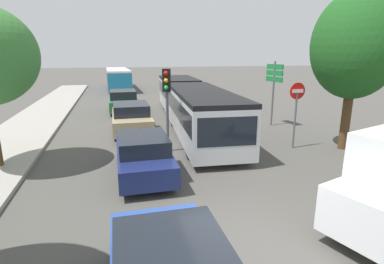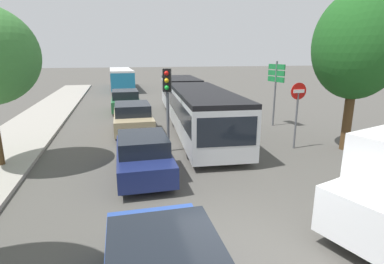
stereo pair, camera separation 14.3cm
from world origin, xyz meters
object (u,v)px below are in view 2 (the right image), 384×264
object	(u,v)px
no_entry_sign	(297,105)
traffic_light	(167,92)
articulated_bus	(191,101)
queued_car_navy	(143,155)
direction_sign_post	(276,80)
city_bus_rear	(121,77)
tree_right_near	(358,49)
queued_car_green	(125,101)
queued_car_tan	(133,118)

from	to	relation	value
no_entry_sign	traffic_light	bearing A→B (deg)	-99.96
articulated_bus	queued_car_navy	size ratio (longest dim) A/B	3.96
no_entry_sign	direction_sign_post	distance (m)	4.41
city_bus_rear	direction_sign_post	world-z (taller)	direction_sign_post
articulated_bus	no_entry_sign	world-z (taller)	no_entry_sign
direction_sign_post	tree_right_near	distance (m)	5.18
queued_car_green	no_entry_sign	size ratio (longest dim) A/B	1.59
direction_sign_post	no_entry_sign	bearing A→B (deg)	65.23
articulated_bus	queued_car_navy	world-z (taller)	articulated_bus
tree_right_near	no_entry_sign	bearing A→B (deg)	160.27
queued_car_tan	tree_right_near	size ratio (longest dim) A/B	0.69
city_bus_rear	direction_sign_post	bearing A→B (deg)	-160.71
articulated_bus	queued_car_tan	xyz separation A→B (m)	(-3.44, -1.32, -0.57)
no_entry_sign	queued_car_green	bearing A→B (deg)	-147.60
queued_car_tan	queued_car_green	world-z (taller)	queued_car_green
queued_car_tan	queued_car_green	xyz separation A→B (m)	(-0.14, 6.02, 0.01)
queued_car_tan	direction_sign_post	size ratio (longest dim) A/B	1.23
city_bus_rear	queued_car_tan	xyz separation A→B (m)	(0.07, -21.35, -0.58)
queued_car_green	tree_right_near	size ratio (longest dim) A/B	0.70
traffic_light	tree_right_near	distance (m)	7.72
articulated_bus	queued_car_tan	world-z (taller)	articulated_bus
queued_car_tan	direction_sign_post	distance (m)	8.08
direction_sign_post	articulated_bus	bearing A→B (deg)	-28.68
city_bus_rear	articulated_bus	bearing A→B (deg)	-170.82
direction_sign_post	tree_right_near	size ratio (longest dim) A/B	0.56
queued_car_tan	queued_car_green	size ratio (longest dim) A/B	0.99
articulated_bus	city_bus_rear	xyz separation A→B (m)	(-3.51, 20.03, 0.02)
queued_car_green	tree_right_near	distance (m)	14.67
city_bus_rear	tree_right_near	distance (m)	28.14
articulated_bus	no_entry_sign	xyz separation A→B (m)	(3.13, -5.88, 0.53)
queued_car_green	city_bus_rear	bearing A→B (deg)	0.40
queued_car_green	tree_right_near	bearing A→B (deg)	-141.65
queued_car_green	no_entry_sign	world-z (taller)	no_entry_sign
city_bus_rear	no_entry_sign	bearing A→B (deg)	-166.39
city_bus_rear	queued_car_green	world-z (taller)	city_bus_rear
queued_car_tan	no_entry_sign	size ratio (longest dim) A/B	1.57
articulated_bus	queued_car_green	xyz separation A→B (m)	(-3.58, 4.70, -0.56)
articulated_bus	tree_right_near	world-z (taller)	tree_right_near
articulated_bus	traffic_light	xyz separation A→B (m)	(-2.21, -4.94, 1.15)
queued_car_navy	no_entry_sign	xyz separation A→B (m)	(6.59, 1.37, 1.18)
direction_sign_post	tree_right_near	bearing A→B (deg)	90.84
articulated_bus	traffic_light	distance (m)	5.54
city_bus_rear	queued_car_green	size ratio (longest dim) A/B	2.45
no_entry_sign	tree_right_near	xyz separation A→B (m)	(2.01, -0.72, 2.29)
city_bus_rear	queued_car_navy	size ratio (longest dim) A/B	2.74
direction_sign_post	city_bus_rear	bearing A→B (deg)	-77.41
tree_right_near	queued_car_tan	bearing A→B (deg)	148.42
tree_right_near	queued_car_navy	bearing A→B (deg)	-175.69
queued_car_navy	articulated_bus	bearing A→B (deg)	-24.83
queued_car_navy	tree_right_near	size ratio (longest dim) A/B	0.62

